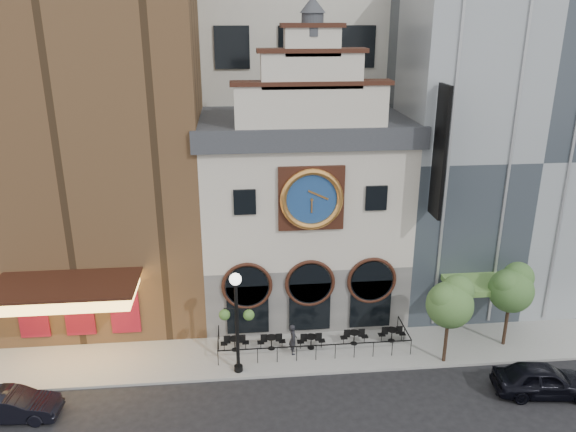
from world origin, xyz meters
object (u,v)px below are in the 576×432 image
Objects in this scene: lamppost at (237,312)px; bistro_4 at (392,334)px; bistro_0 at (235,343)px; tree_left at (451,301)px; tree_right at (512,287)px; bistro_2 at (311,341)px; bistro_3 at (354,337)px; bistro_1 at (271,342)px; car_right at (543,380)px; car_left at (13,405)px; pedestrian at (293,339)px.

bistro_4 is at bearing 19.72° from lamppost.
bistro_0 is 0.28× the size of lamppost.
tree_right is (3.99, 1.28, -0.03)m from tree_left.
bistro_2 and bistro_3 have the same top height.
lamppost is at bearing -163.58° from bistro_3.
car_right is at bearing -21.10° from bistro_1.
car_left is 26.19m from tree_right.
bistro_2 is 15.28m from car_left.
bistro_3 is 0.28× the size of lamppost.
bistro_0 is 0.33× the size of car_right.
bistro_1 is at bearing 167.67° from tree_left.
tree_right is at bearing -7.89° from bistro_4.
bistro_0 and bistro_4 have the same top height.
bistro_0 is 2.05m from bistro_1.
car_left is 2.41× the size of pedestrian.
bistro_3 is at bearing -81.56° from pedestrian.
bistro_4 is (2.22, 0.08, 0.00)m from bistro_3.
car_left reaches higher than bistro_2.
pedestrian is 4.24m from lamppost.
car_right reaches higher than bistro_0.
car_left is 0.76× the size of lamppost.
bistro_0 is at bearing -63.59° from car_left.
car_left is at bearing -166.92° from bistro_4.
car_left is 11.25m from lamppost.
tree_right is (11.07, -0.60, 3.14)m from bistro_2.
bistro_3 is (6.79, -0.03, 0.00)m from bistro_0.
lamppost is (-15.08, 3.18, 2.84)m from car_right.
bistro_3 is 5.94m from tree_left.
car_left is at bearing -173.83° from tree_left.
tree_left is at bearing -162.20° from tree_right.
lamppost reaches higher than tree_left.
bistro_3 is 1.00× the size of bistro_4.
car_right is 5.24m from tree_right.
car_left is (-12.45, -4.39, 0.09)m from bistro_1.
bistro_2 is 1.22m from pedestrian.
car_left is (-17.19, -4.43, 0.09)m from bistro_3.
bistro_4 is (4.73, 0.28, 0.00)m from bistro_2.
lamppost is (10.57, 2.48, 2.96)m from car_left.
bistro_3 is at bearing 0.49° from bistro_1.
bistro_1 is 1.35m from pedestrian.
bistro_4 is 9.57m from lamppost.
tree_right is at bearing 5.18° from car_right.
lamppost is at bearing 84.70° from car_right.
car_left is at bearing -165.55° from bistro_3.
bistro_1 is 0.32× the size of tree_right.
bistro_0 is 11.98m from tree_left.
pedestrian is 8.73m from tree_left.
tree_left reaches higher than car_right.
bistro_0 is at bearing 77.91° from car_right.
bistro_3 is at bearing -177.84° from bistro_4.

